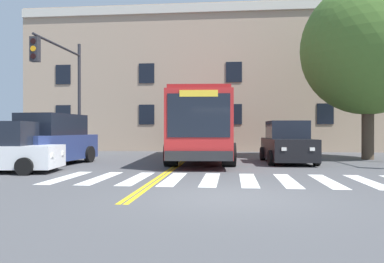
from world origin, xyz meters
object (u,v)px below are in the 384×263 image
Objects in this scene: car_navy_near_lane at (52,141)px; car_tan_behind_bus at (218,139)px; traffic_light_far_corner at (63,77)px; street_tree_curbside_large at (368,48)px; city_bus at (201,125)px; car_black_far_lane at (287,144)px.

car_navy_near_lane is 1.19× the size of car_tan_behind_bus.
car_navy_near_lane is at bearing -83.96° from traffic_light_far_corner.
car_tan_behind_bus is 0.72× the size of traffic_light_far_corner.
car_navy_near_lane is 0.85× the size of traffic_light_far_corner.
car_navy_near_lane is at bearing -163.18° from street_tree_curbside_large.
car_tan_behind_bus is (0.54, 10.06, -0.91)m from city_bus.
traffic_light_far_corner reaches higher than city_bus.
car_tan_behind_bus is at bearing 86.92° from city_bus.
car_black_far_lane is 11.91m from car_tan_behind_bus.
city_bus is 9.44m from street_tree_curbside_large.
traffic_light_far_corner is at bearing -163.18° from city_bus.
street_tree_curbside_large reaches higher than car_tan_behind_bus.
traffic_light_far_corner is 0.65× the size of street_tree_curbside_large.
car_black_far_lane is at bearing 3.28° from traffic_light_far_corner.
city_bus is at bearing -172.73° from street_tree_curbside_large.
car_navy_near_lane reaches higher than car_black_far_lane.
city_bus is at bearing -93.08° from car_tan_behind_bus.
car_black_far_lane is at bearing -151.40° from street_tree_curbside_large.
car_black_far_lane is 0.74× the size of traffic_light_far_corner.
city_bus is 4.36m from car_black_far_lane.
city_bus is 7.02m from traffic_light_far_corner.
car_tan_behind_bus is (-3.52, 11.38, -0.04)m from car_black_far_lane.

